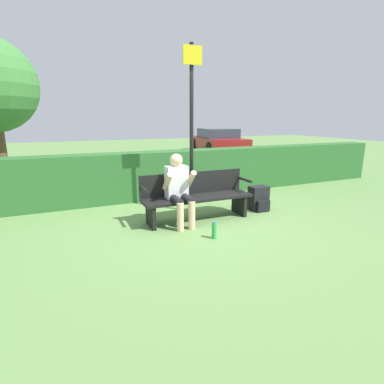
{
  "coord_description": "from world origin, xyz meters",
  "views": [
    {
      "loc": [
        -2.05,
        -4.5,
        1.73
      ],
      "look_at": [
        -0.15,
        -0.1,
        0.54
      ],
      "focal_mm": 28.0,
      "sensor_mm": 36.0,
      "label": 1
    }
  ],
  "objects_px": {
    "park_bench": "(196,196)",
    "backpack": "(259,199)",
    "signpost": "(192,121)",
    "water_bottle": "(214,231)",
    "person_seated": "(179,187)",
    "parked_car": "(218,141)"
  },
  "relations": [
    {
      "from": "park_bench",
      "to": "backpack",
      "type": "height_order",
      "value": "park_bench"
    },
    {
      "from": "signpost",
      "to": "water_bottle",
      "type": "bearing_deg",
      "value": -99.33
    },
    {
      "from": "park_bench",
      "to": "water_bottle",
      "type": "bearing_deg",
      "value": -97.41
    },
    {
      "from": "signpost",
      "to": "backpack",
      "type": "bearing_deg",
      "value": -19.56
    },
    {
      "from": "backpack",
      "to": "person_seated",
      "type": "bearing_deg",
      "value": -175.96
    },
    {
      "from": "person_seated",
      "to": "backpack",
      "type": "distance_m",
      "value": 1.74
    },
    {
      "from": "water_bottle",
      "to": "parked_car",
      "type": "bearing_deg",
      "value": 61.64
    },
    {
      "from": "person_seated",
      "to": "parked_car",
      "type": "relative_size",
      "value": 0.28
    },
    {
      "from": "person_seated",
      "to": "water_bottle",
      "type": "height_order",
      "value": "person_seated"
    },
    {
      "from": "park_bench",
      "to": "parked_car",
      "type": "height_order",
      "value": "parked_car"
    },
    {
      "from": "person_seated",
      "to": "parked_car",
      "type": "xyz_separation_m",
      "value": [
        5.62,
        9.15,
        -0.05
      ]
    },
    {
      "from": "park_bench",
      "to": "water_bottle",
      "type": "distance_m",
      "value": 0.97
    },
    {
      "from": "park_bench",
      "to": "person_seated",
      "type": "xyz_separation_m",
      "value": [
        -0.37,
        -0.12,
        0.21
      ]
    },
    {
      "from": "park_bench",
      "to": "signpost",
      "type": "distance_m",
      "value": 1.32
    },
    {
      "from": "person_seated",
      "to": "water_bottle",
      "type": "relative_size",
      "value": 4.57
    },
    {
      "from": "person_seated",
      "to": "parked_car",
      "type": "height_order",
      "value": "parked_car"
    },
    {
      "from": "water_bottle",
      "to": "parked_car",
      "type": "xyz_separation_m",
      "value": [
        5.37,
        9.95,
        0.46
      ]
    },
    {
      "from": "water_bottle",
      "to": "parked_car",
      "type": "relative_size",
      "value": 0.06
    },
    {
      "from": "park_bench",
      "to": "backpack",
      "type": "relative_size",
      "value": 4.15
    },
    {
      "from": "backpack",
      "to": "water_bottle",
      "type": "xyz_separation_m",
      "value": [
        -1.44,
        -0.92,
        -0.1
      ]
    },
    {
      "from": "park_bench",
      "to": "person_seated",
      "type": "relative_size",
      "value": 1.64
    },
    {
      "from": "water_bottle",
      "to": "signpost",
      "type": "height_order",
      "value": "signpost"
    }
  ]
}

